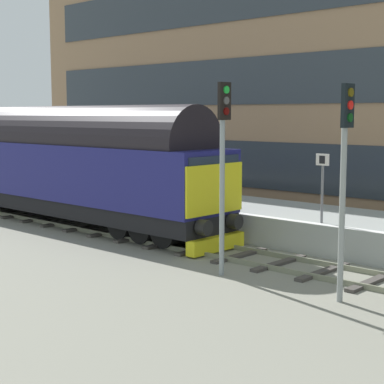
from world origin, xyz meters
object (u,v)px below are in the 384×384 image
at_px(signal_post_far, 223,154).
at_px(waiting_passenger, 119,169).
at_px(signal_post_mid, 344,165).
at_px(diesel_locomotive, 50,160).
at_px(platform_number_sign, 322,178).

bearing_deg(signal_post_far, waiting_passenger, 63.86).
distance_m(signal_post_mid, signal_post_far, 3.60).
height_order(signal_post_mid, waiting_passenger, signal_post_mid).
distance_m(diesel_locomotive, platform_number_sign, 11.70).
height_order(diesel_locomotive, signal_post_mid, signal_post_mid).
xyz_separation_m(signal_post_far, platform_number_sign, (4.02, -0.64, -0.88)).
bearing_deg(signal_post_mid, platform_number_sign, 36.39).
bearing_deg(waiting_passenger, signal_post_mid, -172.69).
height_order(diesel_locomotive, waiting_passenger, diesel_locomotive).
height_order(diesel_locomotive, signal_post_far, signal_post_far).
xyz_separation_m(signal_post_mid, waiting_passenger, (4.86, 13.51, -1.22)).
distance_m(diesel_locomotive, signal_post_far, 11.11).
relative_size(platform_number_sign, waiting_passenger, 1.31).
bearing_deg(signal_post_far, platform_number_sign, -8.98).
bearing_deg(platform_number_sign, waiting_passenger, 85.45).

